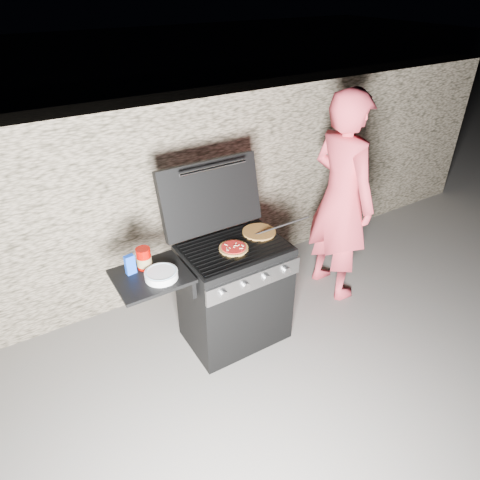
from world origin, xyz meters
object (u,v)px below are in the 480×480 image
gas_grill (208,304)px  pizza_topped (234,248)px  sauce_jar (144,258)px  person (341,199)px

gas_grill → pizza_topped: (0.22, -0.03, 0.47)m
gas_grill → sauce_jar: size_ratio=8.49×
gas_grill → sauce_jar: 0.68m
sauce_jar → person: size_ratio=0.08×
sauce_jar → person: 1.84m
sauce_jar → person: bearing=-0.2°
pizza_topped → sauce_jar: (-0.65, 0.14, 0.06)m
sauce_jar → person: person is taller
sauce_jar → pizza_topped: bearing=-11.9°
pizza_topped → person: 1.20m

